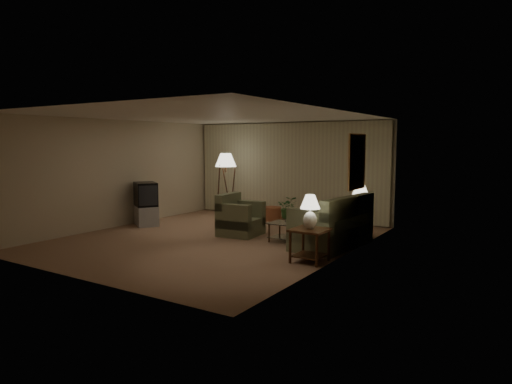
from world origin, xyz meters
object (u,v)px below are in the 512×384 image
at_px(armchair, 241,219).
at_px(crt_tv, 146,194).
at_px(floor_lamp, 226,184).
at_px(table_lamp_near, 310,209).
at_px(side_table_far, 360,220).
at_px(side_table_near, 310,239).
at_px(coffee_table, 294,230).
at_px(sofa, 332,226).
at_px(vase, 288,219).
at_px(ottoman, 271,214).
at_px(table_lamp_far, 360,195).
at_px(tv_cabinet, 146,215).

bearing_deg(armchair, crt_tv, 89.48).
bearing_deg(floor_lamp, table_lamp_near, -37.02).
height_order(side_table_far, table_lamp_near, table_lamp_near).
relative_size(armchair, crt_tv, 1.20).
bearing_deg(side_table_near, coffee_table, 127.58).
relative_size(sofa, armchair, 2.02).
distance_m(armchair, table_lamp_near, 2.79).
xyz_separation_m(table_lamp_near, vase, (-1.11, 1.25, -0.47)).
xyz_separation_m(table_lamp_near, coffee_table, (-0.96, 1.25, -0.69)).
distance_m(side_table_far, vase, 1.75).
height_order(crt_tv, ottoman, crt_tv).
bearing_deg(side_table_far, coffee_table, -125.47).
xyz_separation_m(sofa, table_lamp_near, (0.15, -1.35, 0.54)).
relative_size(side_table_far, ottoman, 1.12).
distance_m(table_lamp_far, coffee_table, 1.79).
height_order(sofa, floor_lamp, floor_lamp).
relative_size(side_table_far, floor_lamp, 0.33).
xyz_separation_m(side_table_far, crt_tv, (-5.20, -1.51, 0.41)).
bearing_deg(vase, side_table_far, 50.53).
distance_m(floor_lamp, vase, 3.53).
xyz_separation_m(side_table_near, table_lamp_near, (0.00, 0.00, 0.54)).
distance_m(armchair, coffee_table, 1.43).
bearing_deg(side_table_near, armchair, 151.04).
bearing_deg(table_lamp_near, crt_tv, 168.13).
relative_size(sofa, coffee_table, 1.91).
distance_m(side_table_far, table_lamp_near, 2.66).
bearing_deg(side_table_far, table_lamp_near, -90.00).
height_order(sofa, side_table_near, sofa).
relative_size(coffee_table, crt_tv, 1.27).
height_order(table_lamp_near, floor_lamp, floor_lamp).
distance_m(coffee_table, tv_cabinet, 4.24).
bearing_deg(sofa, vase, -77.47).
bearing_deg(sofa, armchair, -82.63).
distance_m(side_table_near, floor_lamp, 5.15).
height_order(crt_tv, vase, crt_tv).
bearing_deg(crt_tv, ottoman, 79.07).
relative_size(sofa, side_table_near, 3.43).
relative_size(table_lamp_near, tv_cabinet, 0.64).
height_order(coffee_table, tv_cabinet, tv_cabinet).
distance_m(armchair, side_table_near, 2.73).
height_order(armchair, table_lamp_far, table_lamp_far).
height_order(coffee_table, ottoman, coffee_table).
relative_size(coffee_table, ottoman, 2.06).
xyz_separation_m(sofa, tv_cabinet, (-5.05, -0.26, -0.17)).
relative_size(armchair, vase, 6.70).
height_order(table_lamp_near, ottoman, table_lamp_near).
bearing_deg(side_table_far, side_table_near, -90.00).
xyz_separation_m(tv_cabinet, ottoman, (2.36, 2.40, -0.07)).
bearing_deg(sofa, tv_cabinet, -80.49).
height_order(sofa, armchair, sofa).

